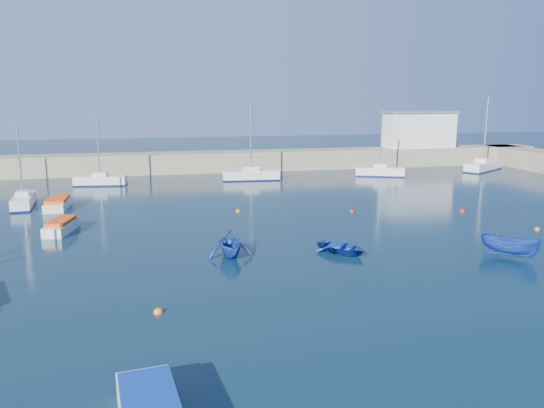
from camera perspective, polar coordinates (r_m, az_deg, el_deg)
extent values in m
plane|color=#0C2436|center=(28.46, 4.95, -8.83)|extent=(220.00, 220.00, 0.00)
cube|color=gray|center=(72.38, -6.19, 4.56)|extent=(96.00, 4.50, 2.60)
cube|color=silver|center=(81.15, 15.48, 7.64)|extent=(10.00, 4.00, 5.00)
cube|color=silver|center=(53.42, -25.16, 0.28)|extent=(2.09, 5.77, 1.05)
cylinder|color=#B7BABC|center=(52.90, -25.50, 4.29)|extent=(0.16, 0.16, 6.50)
cube|color=silver|center=(63.29, -17.99, 2.40)|extent=(5.89, 2.36, 1.08)
cylinder|color=#B7BABC|center=(62.84, -18.20, 5.85)|extent=(0.16, 0.16, 6.58)
cube|color=silver|center=(64.18, -2.27, 3.11)|extent=(6.90, 2.38, 1.18)
cylinder|color=#B7BABC|center=(63.69, -2.30, 7.11)|extent=(0.17, 0.17, 7.79)
cube|color=silver|center=(68.79, 11.53, 3.42)|extent=(6.22, 3.93, 1.12)
cylinder|color=#B7BABC|center=(68.36, 11.67, 6.77)|extent=(0.17, 0.17, 6.95)
cube|color=silver|center=(78.12, 21.75, 3.80)|extent=(7.64, 6.13, 1.22)
cylinder|color=#B7BABC|center=(77.69, 22.02, 7.51)|extent=(0.18, 0.18, 8.91)
cube|color=silver|center=(42.30, -21.72, -2.35)|extent=(2.19, 4.24, 0.72)
cube|color=#DC480C|center=(42.20, -21.77, -1.70)|extent=(1.92, 3.23, 0.27)
cube|color=silver|center=(51.45, -22.04, -0.04)|extent=(1.80, 4.94, 0.74)
cube|color=#DC480C|center=(51.36, -22.08, 0.52)|extent=(1.70, 3.71, 0.28)
cube|color=navy|center=(16.99, -12.98, -20.18)|extent=(2.04, 3.85, 0.31)
imported|color=#16379C|center=(34.42, 7.51, -4.67)|extent=(3.91, 4.17, 0.70)
imported|color=#16379C|center=(33.32, -4.56, -4.25)|extent=(2.97, 3.39, 1.71)
imported|color=#16379C|center=(36.45, 24.24, -4.14)|extent=(3.39, 3.55, 1.38)
sphere|color=orange|center=(25.65, -12.13, -11.37)|extent=(0.47, 0.47, 0.47)
sphere|color=#B21E0D|center=(46.85, 8.62, -0.84)|extent=(0.42, 0.42, 0.42)
sphere|color=orange|center=(44.90, 26.62, -2.47)|extent=(0.39, 0.39, 0.39)
sphere|color=orange|center=(46.51, -3.66, -0.82)|extent=(0.43, 0.43, 0.43)
sphere|color=#B21E0D|center=(49.25, 19.78, -0.79)|extent=(0.49, 0.49, 0.49)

